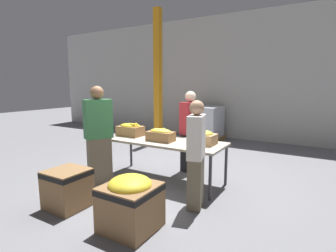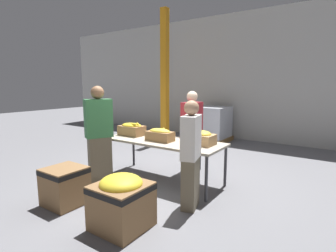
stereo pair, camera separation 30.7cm
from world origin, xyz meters
The scene contains 13 objects.
ground_plane centered at (0.00, 0.00, 0.00)m, with size 30.00×30.00×0.00m, color slate.
wall_back centered at (0.00, 4.50, 2.00)m, with size 16.00×0.08×4.00m.
sorting_table centered at (0.00, 0.00, 0.71)m, with size 2.25×0.87×0.76m.
banana_box_0 centered at (-0.80, 0.03, 0.89)m, with size 0.50×0.32×0.27m.
banana_box_1 centered at (-0.02, -0.08, 0.88)m, with size 0.49×0.28×0.24m.
banana_box_2 centered at (0.74, 0.08, 0.88)m, with size 0.44×0.33×0.25m.
volunteer_0 centered at (0.16, 0.78, 0.82)m, with size 0.31×0.48×1.64m.
volunteer_1 centered at (0.96, -0.68, 0.77)m, with size 0.31×0.46×1.56m.
volunteer_2 centered at (-0.93, -0.69, 0.87)m, with size 0.42×0.52×1.75m.
donation_bin_0 centered at (-0.63, -1.63, 0.30)m, with size 0.54×0.54×0.56m.
donation_bin_1 centered at (0.53, -1.63, 0.36)m, with size 0.63×0.63×0.69m.
support_pillar centered at (-1.93, 2.81, 2.00)m, with size 0.20×0.20×4.00m.
pallet_stack_0 centered at (-0.78, 3.69, 0.53)m, with size 1.12×1.12×1.09m.
Camera 1 is at (2.47, -3.99, 1.77)m, focal length 28.00 mm.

